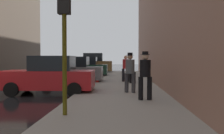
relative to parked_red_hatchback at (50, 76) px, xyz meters
name	(u,v)px	position (x,y,z in m)	size (l,w,h in m)	color
sidewalk	(121,97)	(3.35, -1.25, -0.77)	(4.00, 40.00, 0.15)	gray
parked_red_hatchback	(50,76)	(0.00, 0.00, 0.00)	(4.23, 2.11, 1.79)	#B2191E
parked_gray_coupe	(72,71)	(0.00, 5.11, 0.00)	(4.21, 2.08, 1.79)	slate
parked_dark_green_sedan	(84,68)	(0.00, 10.66, 0.00)	(4.23, 2.12, 1.79)	#193828
parked_bronze_suv	(92,64)	(0.00, 16.29, 0.18)	(4.65, 2.16, 2.25)	brown
fire_hydrant	(97,77)	(1.80, 4.33, -0.35)	(0.42, 0.22, 0.70)	red
traffic_light	(64,18)	(1.85, -4.86, 1.91)	(0.32, 0.32, 3.60)	#514C0F
pedestrian_in_red_jacket	(126,67)	(3.62, 4.84, 0.26)	(0.51, 0.43, 1.71)	black
pedestrian_with_fedora	(145,73)	(4.24, -2.35, 0.29)	(0.51, 0.41, 1.78)	black
pedestrian_with_beanie	(130,70)	(3.75, -0.40, 0.29)	(0.53, 0.50, 1.78)	#333338
rolling_suitcase	(132,77)	(4.04, 4.08, -0.36)	(0.39, 0.58, 1.04)	black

